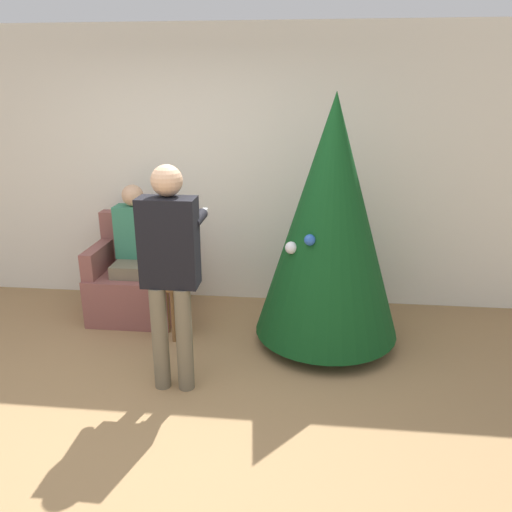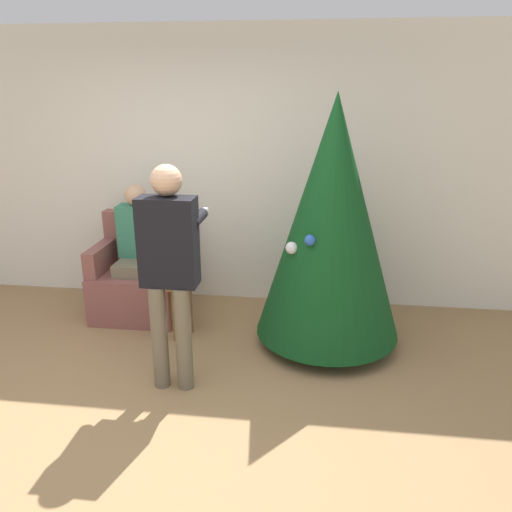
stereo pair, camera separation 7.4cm
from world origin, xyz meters
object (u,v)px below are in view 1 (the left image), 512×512
Objects in this scene: person_standing at (170,261)px; armchair at (137,280)px; person_seated at (134,246)px; side_stool at (176,294)px; christmas_tree at (331,220)px.

armchair is at bearing 120.26° from person_standing.
armchair is at bearing 90.00° from person_seated.
person_seated is at bearing 141.41° from side_stool.
person_standing is 0.96m from side_stool.
armchair is at bearing 168.10° from christmas_tree.
christmas_tree is 4.09× the size of side_stool.
side_stool is (-1.32, -0.04, -0.70)m from christmas_tree.
armchair is (-1.82, 0.38, -0.76)m from christmas_tree.
christmas_tree is 1.28× the size of person_standing.
person_seated is 0.77× the size of person_standing.
armchair is 0.76× the size of person_seated.
side_stool is (-0.19, 0.74, -0.58)m from person_standing.
person_standing is at bearing -75.96° from side_stool.
christmas_tree is at bearing 1.56° from side_stool.
person_seated reaches higher than side_stool.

